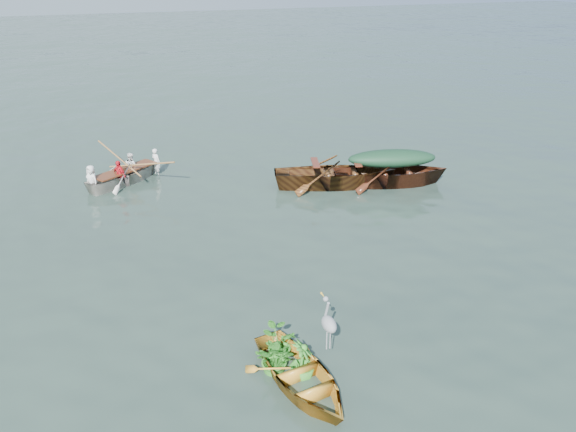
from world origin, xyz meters
The scene contains 11 objects.
ground centered at (0.00, 0.00, 0.00)m, with size 140.00×140.00×0.00m, color #2B3D34.
yellow_dinghy centered at (-1.78, -1.60, 0.00)m, with size 1.27×2.92×0.77m, color #BB6F24.
green_tarp_boat centered at (3.96, 5.82, 0.00)m, with size 1.51×4.86×1.17m, color #4A2611.
open_wooden_boat centered at (2.31, 6.25, 0.00)m, with size 1.59×5.12×1.24m, color brown.
rowed_boat centered at (-3.62, 8.71, 0.00)m, with size 1.13×3.76×0.87m, color silver.
green_tarp_cover centered at (3.96, 5.82, 0.84)m, with size 0.83×2.67×0.52m, color #153522.
thwart_benches centered at (2.31, 6.25, 0.64)m, with size 0.96×2.56×0.04m, color #4F1E12, non-canonical shape.
heron centered at (-1.25, -1.45, 0.85)m, with size 0.28×0.40×0.92m, color gray, non-canonical shape.
dinghy_weeds centered at (-1.85, -1.05, 0.69)m, with size 0.70×0.90×0.60m, color #1F771F.
rowers centered at (-3.62, 8.71, 0.81)m, with size 1.02×2.63×0.76m, color silver.
oars centered at (-3.62, 8.71, 0.46)m, with size 2.60×0.60×0.06m, color brown, non-canonical shape.
Camera 1 is at (-4.35, -8.22, 6.30)m, focal length 35.00 mm.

